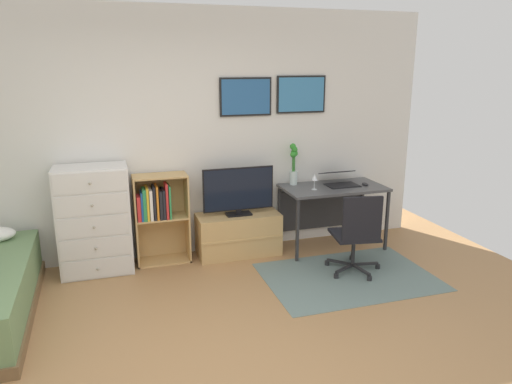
% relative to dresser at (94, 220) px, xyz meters
% --- Properties ---
extents(ground_plane, '(7.20, 7.20, 0.00)m').
position_rel_dresser_xyz_m(ground_plane, '(0.77, -2.15, -0.56)').
color(ground_plane, '#A87A4C').
extents(wall_back_with_posters, '(6.12, 0.09, 2.70)m').
position_rel_dresser_xyz_m(wall_back_with_posters, '(0.79, 0.27, 0.79)').
color(wall_back_with_posters, silver).
rests_on(wall_back_with_posters, ground_plane).
extents(area_rug, '(1.70, 1.20, 0.01)m').
position_rel_dresser_xyz_m(area_rug, '(2.44, -0.92, -0.56)').
color(area_rug, slate).
rests_on(area_rug, ground_plane).
extents(dresser, '(0.72, 0.46, 1.12)m').
position_rel_dresser_xyz_m(dresser, '(0.00, 0.00, 0.00)').
color(dresser, silver).
rests_on(dresser, ground_plane).
extents(bookshelf, '(0.57, 0.30, 0.97)m').
position_rel_dresser_xyz_m(bookshelf, '(0.65, 0.06, 0.01)').
color(bookshelf, tan).
rests_on(bookshelf, ground_plane).
extents(tv_stand, '(0.93, 0.41, 0.48)m').
position_rel_dresser_xyz_m(tv_stand, '(1.53, 0.01, -0.32)').
color(tv_stand, tan).
rests_on(tv_stand, ground_plane).
extents(television, '(0.80, 0.16, 0.54)m').
position_rel_dresser_xyz_m(television, '(1.53, -0.01, 0.18)').
color(television, black).
rests_on(television, tv_stand).
extents(desk, '(1.17, 0.63, 0.74)m').
position_rel_dresser_xyz_m(desk, '(2.64, -0.02, 0.05)').
color(desk, '#4C4C4F').
rests_on(desk, ground_plane).
extents(office_chair, '(0.58, 0.58, 0.86)m').
position_rel_dresser_xyz_m(office_chair, '(2.54, -0.87, -0.10)').
color(office_chair, '#232326').
rests_on(office_chair, ground_plane).
extents(laptop, '(0.37, 0.40, 0.16)m').
position_rel_dresser_xyz_m(laptop, '(2.75, -0.02, 0.24)').
color(laptop, black).
rests_on(laptop, desk).
extents(computer_mouse, '(0.06, 0.10, 0.03)m').
position_rel_dresser_xyz_m(computer_mouse, '(3.01, -0.16, 0.20)').
color(computer_mouse, '#262628').
rests_on(computer_mouse, desk).
extents(bamboo_vase, '(0.10, 0.10, 0.48)m').
position_rel_dresser_xyz_m(bamboo_vase, '(2.23, 0.13, 0.44)').
color(bamboo_vase, silver).
rests_on(bamboo_vase, desk).
extents(wine_glass, '(0.07, 0.07, 0.18)m').
position_rel_dresser_xyz_m(wine_glass, '(2.37, -0.16, 0.31)').
color(wine_glass, silver).
rests_on(wine_glass, desk).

